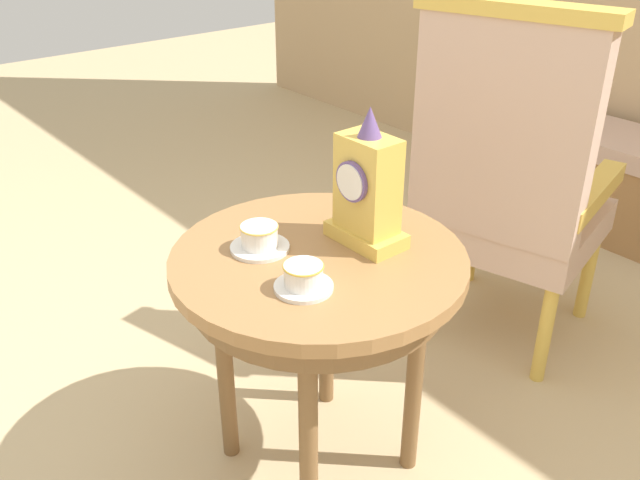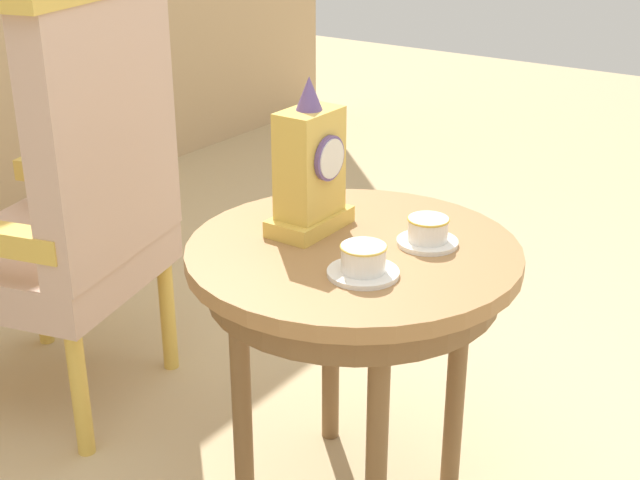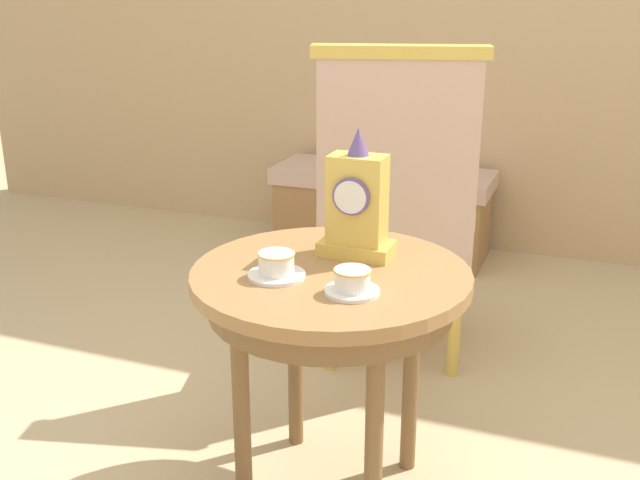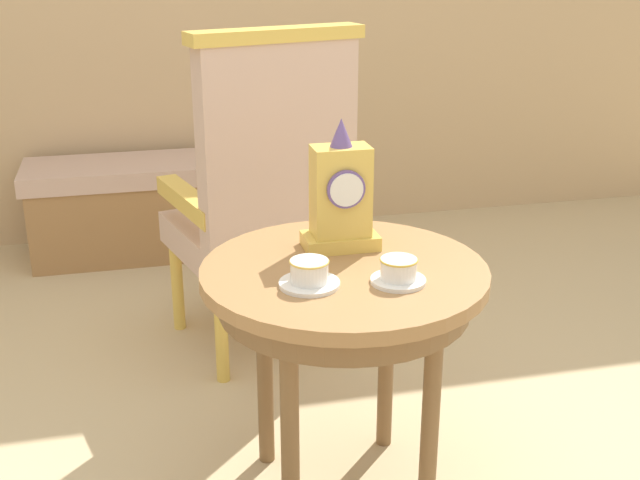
# 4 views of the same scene
# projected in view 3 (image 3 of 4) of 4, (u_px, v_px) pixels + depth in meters

# --- Properties ---
(side_table) EXTENTS (0.70, 0.70, 0.65)m
(side_table) POSITION_uv_depth(u_px,v_px,m) (331.00, 299.00, 1.89)
(side_table) COLOR #9E7042
(side_table) RESTS_ON ground
(teacup_left) EXTENTS (0.14, 0.14, 0.06)m
(teacup_left) POSITION_uv_depth(u_px,v_px,m) (276.00, 266.00, 1.81)
(teacup_left) COLOR white
(teacup_left) RESTS_ON side_table
(teacup_right) EXTENTS (0.13, 0.13, 0.06)m
(teacup_right) POSITION_uv_depth(u_px,v_px,m) (352.00, 282.00, 1.71)
(teacup_right) COLOR white
(teacup_right) RESTS_ON side_table
(mantel_clock) EXTENTS (0.19, 0.11, 0.34)m
(mantel_clock) POSITION_uv_depth(u_px,v_px,m) (357.00, 205.00, 1.92)
(mantel_clock) COLOR gold
(mantel_clock) RESTS_ON side_table
(armchair) EXTENTS (0.66, 0.65, 1.14)m
(armchair) POSITION_uv_depth(u_px,v_px,m) (396.00, 204.00, 2.62)
(armchair) COLOR #CCA893
(armchair) RESTS_ON ground
(window_bench) EXTENTS (1.09, 0.40, 0.44)m
(window_bench) POSITION_uv_depth(u_px,v_px,m) (382.00, 211.00, 3.82)
(window_bench) COLOR #CCA893
(window_bench) RESTS_ON ground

